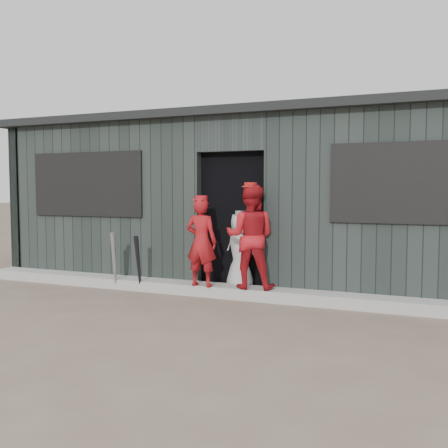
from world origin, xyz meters
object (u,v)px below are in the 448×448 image
at_px(bat_mid, 115,265).
at_px(dugout, 262,200).
at_px(bat_left, 114,261).
at_px(player_red_left, 201,242).
at_px(player_grey_back, 241,253).
at_px(player_red_right, 250,236).
at_px(bat_right, 138,264).

xyz_separation_m(bat_mid, dugout, (1.67, 1.86, 0.93)).
height_order(bat_left, player_red_left, player_red_left).
height_order(bat_left, player_grey_back, player_grey_back).
relative_size(bat_left, player_red_right, 0.62).
bearing_deg(dugout, player_red_right, -77.39).
bearing_deg(player_grey_back, bat_mid, 30.97).
relative_size(bat_mid, player_red_left, 0.59).
relative_size(bat_right, player_grey_back, 0.72).
xyz_separation_m(bat_mid, bat_right, (0.43, -0.04, 0.05)).
height_order(player_red_right, dugout, dugout).
bearing_deg(bat_mid, player_red_right, 4.10).
height_order(bat_left, player_red_right, player_red_right).
xyz_separation_m(player_red_right, player_grey_back, (-0.25, 0.33, -0.27)).
relative_size(bat_mid, player_grey_back, 0.63).
relative_size(bat_mid, player_red_right, 0.52).
bearing_deg(player_red_right, dugout, -86.68).
relative_size(bat_left, bat_right, 1.06).
xyz_separation_m(bat_right, player_red_right, (1.62, 0.19, 0.44)).
bearing_deg(bat_mid, bat_left, -58.66).
bearing_deg(player_red_left, dugout, -98.19).
xyz_separation_m(bat_mid, player_red_right, (2.05, 0.15, 0.48)).
relative_size(player_grey_back, dugout, 0.14).
height_order(player_red_left, dugout, dugout).
distance_m(player_grey_back, dugout, 1.57).
bearing_deg(player_red_right, player_grey_back, -61.86).
xyz_separation_m(bat_left, player_red_right, (2.01, 0.21, 0.41)).
height_order(bat_left, bat_mid, bat_left).
xyz_separation_m(player_red_right, dugout, (-0.38, 1.72, 0.44)).
bearing_deg(player_red_right, bat_left, -3.32).
bearing_deg(bat_left, player_grey_back, 16.91).
bearing_deg(bat_mid, dugout, 48.22).
xyz_separation_m(bat_left, player_red_left, (1.35, 0.09, 0.33)).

